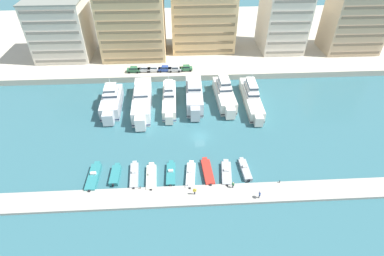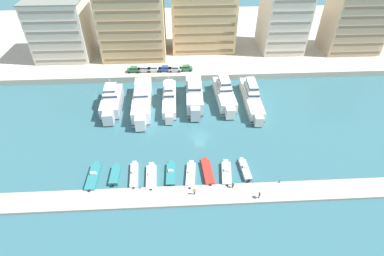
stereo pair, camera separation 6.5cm
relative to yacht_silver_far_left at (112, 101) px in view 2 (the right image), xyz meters
name	(u,v)px [view 2 (the right image)]	position (x,y,z in m)	size (l,w,h in m)	color
ground_plane	(200,136)	(23.34, -13.40, -2.33)	(400.00, 400.00, 0.00)	#336670
quay_promenade	(189,36)	(23.34, 49.00, -1.39)	(180.00, 70.00, 1.88)	#BCB29E
pier_dock	(207,195)	(23.34, -32.03, -2.05)	(120.00, 4.94, 0.57)	#A8A399
yacht_silver_far_left	(112,101)	(0.00, 0.00, 0.00)	(5.41, 16.67, 8.03)	silver
yacht_white_left	(142,100)	(8.33, -0.04, -0.05)	(5.31, 22.09, 7.19)	white
yacht_ivory_mid_left	(169,98)	(15.79, 1.14, -0.25)	(3.67, 19.38, 7.59)	silver
yacht_silver_center_left	(194,95)	(22.80, 1.61, 0.11)	(4.92, 18.89, 7.63)	silver
yacht_ivory_center	(224,94)	(31.45, 2.13, 0.00)	(5.17, 18.75, 8.20)	silver
yacht_ivory_center_right	(251,97)	(38.83, 0.29, -0.16)	(4.30, 21.75, 7.89)	silver
motorboat_teal_far_left	(94,177)	(0.00, -26.09, -1.83)	(2.17, 8.41, 1.48)	teal
motorboat_teal_left	(115,175)	(4.46, -25.74, -1.86)	(1.91, 6.29, 0.95)	teal
motorboat_grey_mid_left	(134,175)	(8.45, -25.95, -1.93)	(2.19, 8.03, 1.22)	#9EA3A8
motorboat_cream_center_left	(151,177)	(12.09, -26.62, -1.94)	(2.34, 7.92, 1.20)	beige
motorboat_teal_center	(171,174)	(16.19, -25.95, -1.94)	(1.98, 7.39, 1.15)	teal
motorboat_white_center_right	(191,175)	(20.39, -26.59, -1.93)	(2.47, 8.07, 1.21)	white
motorboat_red_mid_right	(208,172)	(24.03, -25.93, -1.87)	(2.41, 8.18, 0.92)	red
motorboat_grey_right	(226,173)	(28.03, -26.44, -1.91)	(2.70, 7.72, 1.23)	#9EA3A8
motorboat_grey_far_right	(245,169)	(32.16, -25.69, -1.87)	(2.00, 6.93, 1.44)	#9EA3A8
car_green_far_left	(134,69)	(4.35, 17.33, 0.53)	(4.17, 2.07, 1.80)	#2D6642
car_silver_left	(144,69)	(7.67, 17.49, 0.53)	(4.12, 1.95, 1.80)	#B7BCC1
car_white_mid_left	(154,69)	(10.80, 17.48, 0.53)	(4.10, 1.92, 1.80)	white
car_blue_center_left	(165,68)	(14.30, 17.39, 0.53)	(4.13, 1.97, 1.80)	#28428E
car_silver_center	(175,69)	(17.55, 17.14, 0.53)	(4.15, 2.03, 1.80)	#B7BCC1
car_green_center_right	(186,68)	(21.13, 17.48, 0.53)	(4.15, 2.02, 1.80)	#2D6642
apartment_block_far_left	(62,27)	(-20.07, 31.91, 9.24)	(18.09, 16.99, 21.27)	silver
apartment_block_left	(133,23)	(3.92, 30.97, 10.60)	(21.57, 15.59, 24.01)	#E0BC84
apartment_block_mid_left	(203,14)	(27.90, 34.79, 11.90)	(22.34, 12.50, 26.59)	#E0BC84
apartment_block_center_left	(285,9)	(55.83, 33.81, 13.32)	(14.55, 16.13, 29.41)	silver
apartment_block_center	(357,15)	(80.21, 30.76, 11.99)	(19.10, 12.80, 26.75)	#C6AD89
pedestrian_near_edge	(233,184)	(28.68, -30.58, -0.84)	(0.43, 0.49, 1.55)	#282D3D
pedestrian_mid_deck	(195,191)	(20.88, -31.88, -0.71)	(0.69, 0.26, 1.78)	#282D3D
pedestrian_far_side	(260,194)	(33.38, -33.40, -0.72)	(0.27, 0.68, 1.76)	#4C515B
bollard_west	(140,187)	(10.06, -29.81, -1.44)	(0.20, 0.20, 0.61)	#2D2D33
bollard_west_mid	(187,185)	(19.53, -29.81, -1.44)	(0.20, 0.20, 0.61)	#2D2D33
bollard_east_mid	(234,183)	(29.01, -29.81, -1.44)	(0.20, 0.20, 0.61)	#2D2D33
bollard_east	(280,182)	(38.48, -29.81, -1.44)	(0.20, 0.20, 0.61)	#2D2D33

